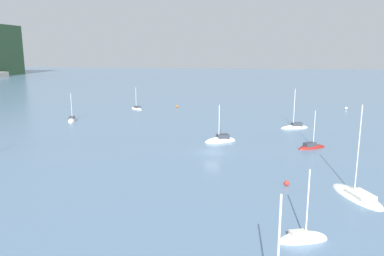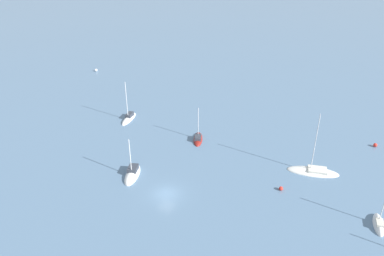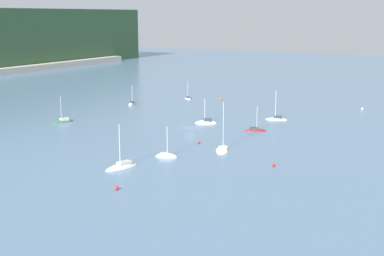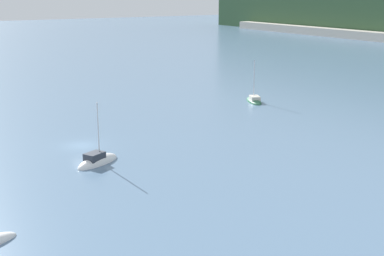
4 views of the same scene
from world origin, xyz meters
name	(u,v)px [view 4 (image 4 of 4)]	position (x,y,z in m)	size (l,w,h in m)	color
ground_plane	(82,146)	(0.00, 0.00, 0.00)	(600.00, 600.00, 0.00)	slate
sailboat_3	(254,101)	(-10.63, 35.99, 0.11)	(7.00, 4.73, 8.11)	#2D6647
sailboat_5	(98,162)	(7.87, -0.99, 0.12)	(4.66, 6.52, 8.04)	white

